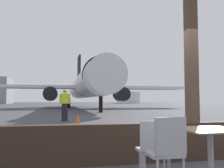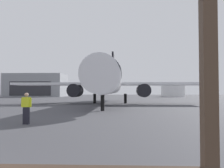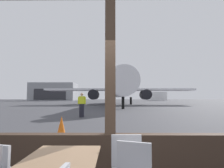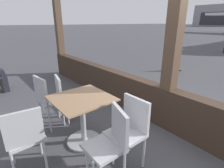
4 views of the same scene
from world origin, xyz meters
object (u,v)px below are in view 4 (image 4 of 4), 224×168
dining_table (83,117)px  cafe_chair_aisle_right (111,139)px  cafe_chair_side_extra (48,97)px  cafe_chair_window_right (130,127)px  traffic_cone (176,62)px  cafe_chair_window_left (25,135)px  cafe_chair_aisle_left (65,94)px

dining_table → cafe_chair_aisle_right: (0.77, -0.08, 0.10)m
cafe_chair_side_extra → dining_table: bearing=18.1°
dining_table → cafe_chair_aisle_right: bearing=-5.9°
cafe_chair_window_right → cafe_chair_aisle_right: 0.32m
cafe_chair_side_extra → traffic_cone: 5.11m
cafe_chair_window_left → cafe_chair_side_extra: size_ratio=0.95×
traffic_cone → cafe_chair_side_extra: bearing=-82.2°
dining_table → cafe_chair_aisle_left: size_ratio=0.91×
cafe_chair_window_right → cafe_chair_side_extra: size_ratio=0.97×
cafe_chair_window_left → cafe_chair_aisle_right: 1.00m
cafe_chair_window_left → cafe_chair_aisle_right: bearing=46.4°
dining_table → cafe_chair_aisle_left: 0.77m
cafe_chair_aisle_left → cafe_chair_aisle_right: bearing=-6.0°
cafe_chair_aisle_right → cafe_chair_side_extra: (-1.51, -0.16, 0.03)m
cafe_chair_aisle_left → traffic_cone: bearing=98.0°
cafe_chair_window_left → traffic_cone: bearing=105.0°
cafe_chair_window_left → cafe_chair_aisle_left: 1.22m
cafe_chair_window_left → cafe_chair_aisle_right: cafe_chair_aisle_right is taller
cafe_chair_window_left → cafe_chair_side_extra: (-0.82, 0.56, 0.03)m
cafe_chair_side_extra → cafe_chair_aisle_right: bearing=6.1°
cafe_chair_aisle_left → traffic_cone: (-0.66, 4.73, -0.20)m
dining_table → traffic_cone: dining_table is taller
cafe_chair_window_right → dining_table: bearing=-162.2°
cafe_chair_window_right → cafe_chair_aisle_right: bearing=-85.0°
cafe_chair_window_right → cafe_chair_side_extra: 1.55m
dining_table → cafe_chair_aisle_right: size_ratio=0.89×
cafe_chair_side_extra → traffic_cone: (-0.69, 5.05, -0.23)m
traffic_cone → cafe_chair_aisle_left: bearing=-82.0°
cafe_chair_window_right → cafe_chair_aisle_left: 1.51m
cafe_chair_side_extra → traffic_cone: size_ratio=1.35×
dining_table → cafe_chair_aisle_left: (-0.76, 0.08, 0.09)m
dining_table → cafe_chair_window_right: bearing=17.8°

